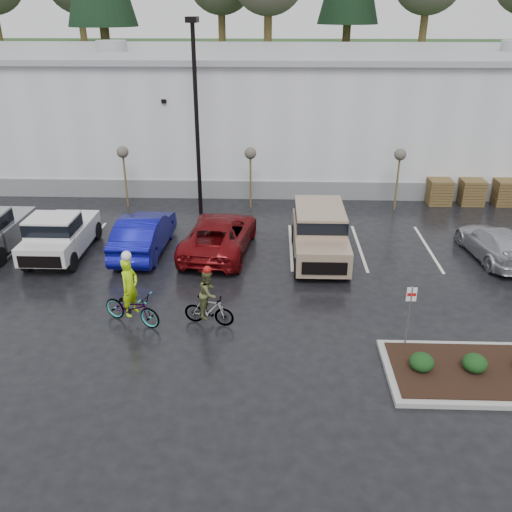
{
  "coord_description": "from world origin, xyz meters",
  "views": [
    {
      "loc": [
        -0.3,
        -13.89,
        9.65
      ],
      "look_at": [
        -0.91,
        4.13,
        1.3
      ],
      "focal_mm": 38.0,
      "sensor_mm": 36.0,
      "label": 1
    }
  ],
  "objects_px": {
    "pallet_stack_c": "(506,192)",
    "car_far_silver": "(495,243)",
    "car_red": "(219,235)",
    "cyclist_olive": "(209,303)",
    "fire_lane_sign": "(409,310)",
    "sapling_mid": "(250,157)",
    "cyclist_hivis": "(131,302)",
    "pickup_white": "(63,231)",
    "car_blue": "(144,233)",
    "sapling_west": "(123,155)",
    "pallet_stack_b": "(471,192)",
    "sapling_east": "(400,158)",
    "suv_tan": "(320,236)",
    "lamppost": "(196,99)",
    "pallet_stack_a": "(439,191)"
  },
  "relations": [
    {
      "from": "pickup_white",
      "to": "car_blue",
      "type": "height_order",
      "value": "pickup_white"
    },
    {
      "from": "pallet_stack_a",
      "to": "fire_lane_sign",
      "type": "bearing_deg",
      "value": -108.81
    },
    {
      "from": "pallet_stack_c",
      "to": "fire_lane_sign",
      "type": "height_order",
      "value": "fire_lane_sign"
    },
    {
      "from": "sapling_west",
      "to": "cyclist_hivis",
      "type": "relative_size",
      "value": 1.22
    },
    {
      "from": "sapling_mid",
      "to": "pallet_stack_a",
      "type": "height_order",
      "value": "sapling_mid"
    },
    {
      "from": "sapling_mid",
      "to": "cyclist_olive",
      "type": "xyz_separation_m",
      "value": [
        -0.88,
        -11.5,
        -1.94
      ]
    },
    {
      "from": "fire_lane_sign",
      "to": "car_far_silver",
      "type": "relative_size",
      "value": 0.48
    },
    {
      "from": "sapling_mid",
      "to": "cyclist_olive",
      "type": "height_order",
      "value": "sapling_mid"
    },
    {
      "from": "fire_lane_sign",
      "to": "pickup_white",
      "type": "relative_size",
      "value": 0.42
    },
    {
      "from": "sapling_west",
      "to": "cyclist_olive",
      "type": "relative_size",
      "value": 1.5
    },
    {
      "from": "car_blue",
      "to": "cyclist_hivis",
      "type": "bearing_deg",
      "value": 100.8
    },
    {
      "from": "pallet_stack_c",
      "to": "suv_tan",
      "type": "relative_size",
      "value": 0.26
    },
    {
      "from": "sapling_mid",
      "to": "cyclist_hivis",
      "type": "height_order",
      "value": "sapling_mid"
    },
    {
      "from": "pickup_white",
      "to": "suv_tan",
      "type": "height_order",
      "value": "suv_tan"
    },
    {
      "from": "lamppost",
      "to": "cyclist_hivis",
      "type": "distance_m",
      "value": 11.62
    },
    {
      "from": "lamppost",
      "to": "sapling_mid",
      "type": "height_order",
      "value": "lamppost"
    },
    {
      "from": "sapling_west",
      "to": "sapling_east",
      "type": "bearing_deg",
      "value": 0.0
    },
    {
      "from": "sapling_mid",
      "to": "suv_tan",
      "type": "xyz_separation_m",
      "value": [
        3.14,
        -6.18,
        -1.7
      ]
    },
    {
      "from": "sapling_mid",
      "to": "car_red",
      "type": "bearing_deg",
      "value": -101.01
    },
    {
      "from": "sapling_west",
      "to": "sapling_mid",
      "type": "relative_size",
      "value": 1.0
    },
    {
      "from": "sapling_mid",
      "to": "lamppost",
      "type": "bearing_deg",
      "value": -158.2
    },
    {
      "from": "suv_tan",
      "to": "cyclist_olive",
      "type": "height_order",
      "value": "cyclist_olive"
    },
    {
      "from": "sapling_east",
      "to": "suv_tan",
      "type": "height_order",
      "value": "sapling_east"
    },
    {
      "from": "pickup_white",
      "to": "lamppost",
      "type": "bearing_deg",
      "value": 43.38
    },
    {
      "from": "pickup_white",
      "to": "pallet_stack_b",
      "type": "bearing_deg",
      "value": 19.64
    },
    {
      "from": "car_red",
      "to": "cyclist_olive",
      "type": "distance_m",
      "value": 5.88
    },
    {
      "from": "car_red",
      "to": "cyclist_olive",
      "type": "height_order",
      "value": "cyclist_olive"
    },
    {
      "from": "pallet_stack_c",
      "to": "car_far_silver",
      "type": "distance_m",
      "value": 7.54
    },
    {
      "from": "sapling_west",
      "to": "car_blue",
      "type": "xyz_separation_m",
      "value": [
        2.18,
        -5.72,
        -1.89
      ]
    },
    {
      "from": "sapling_east",
      "to": "car_red",
      "type": "height_order",
      "value": "sapling_east"
    },
    {
      "from": "pallet_stack_a",
      "to": "sapling_mid",
      "type": "bearing_deg",
      "value": -174.29
    },
    {
      "from": "pallet_stack_a",
      "to": "pallet_stack_c",
      "type": "distance_m",
      "value": 3.5
    },
    {
      "from": "lamppost",
      "to": "sapling_east",
      "type": "distance_m",
      "value": 10.48
    },
    {
      "from": "pallet_stack_b",
      "to": "sapling_west",
      "type": "bearing_deg",
      "value": -176.86
    },
    {
      "from": "pallet_stack_b",
      "to": "cyclist_olive",
      "type": "bearing_deg",
      "value": -135.18
    },
    {
      "from": "car_red",
      "to": "car_blue",
      "type": "bearing_deg",
      "value": 8.58
    },
    {
      "from": "fire_lane_sign",
      "to": "cyclist_hivis",
      "type": "xyz_separation_m",
      "value": [
        -8.74,
        1.3,
        -0.61
      ]
    },
    {
      "from": "sapling_mid",
      "to": "pallet_stack_b",
      "type": "xyz_separation_m",
      "value": [
        11.7,
        1.0,
        -2.05
      ]
    },
    {
      "from": "pallet_stack_b",
      "to": "cyclist_olive",
      "type": "xyz_separation_m",
      "value": [
        -12.58,
        -12.5,
        0.12
      ]
    },
    {
      "from": "sapling_west",
      "to": "pallet_stack_b",
      "type": "height_order",
      "value": "sapling_west"
    },
    {
      "from": "sapling_mid",
      "to": "cyclist_hivis",
      "type": "xyz_separation_m",
      "value": [
        -3.44,
        -11.5,
        -1.93
      ]
    },
    {
      "from": "pickup_white",
      "to": "fire_lane_sign",
      "type": "bearing_deg",
      "value": -27.83
    },
    {
      "from": "pickup_white",
      "to": "cyclist_olive",
      "type": "bearing_deg",
      "value": -39.19
    },
    {
      "from": "pickup_white",
      "to": "cyclist_hivis",
      "type": "relative_size",
      "value": 1.99
    },
    {
      "from": "pallet_stack_c",
      "to": "cyclist_hivis",
      "type": "bearing_deg",
      "value": -143.57
    },
    {
      "from": "sapling_west",
      "to": "pallet_stack_b",
      "type": "relative_size",
      "value": 2.37
    },
    {
      "from": "sapling_east",
      "to": "cyclist_hivis",
      "type": "relative_size",
      "value": 1.22
    },
    {
      "from": "sapling_mid",
      "to": "pickup_white",
      "type": "xyz_separation_m",
      "value": [
        -7.72,
        -5.93,
        -1.75
      ]
    },
    {
      "from": "fire_lane_sign",
      "to": "car_blue",
      "type": "bearing_deg",
      "value": 143.64
    },
    {
      "from": "pallet_stack_c",
      "to": "car_blue",
      "type": "bearing_deg",
      "value": -159.34
    }
  ]
}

